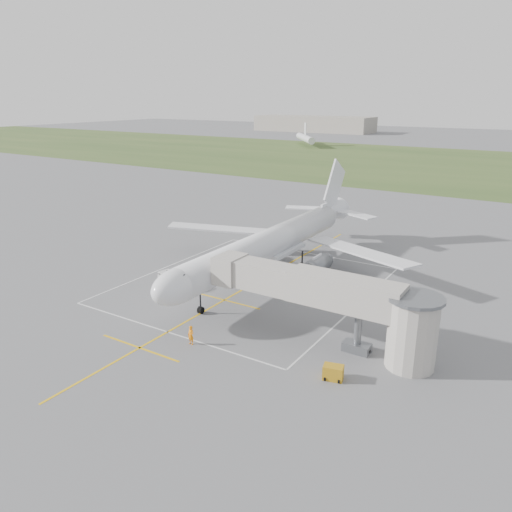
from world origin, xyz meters
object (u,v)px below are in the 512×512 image
Objects in this scene: gpu_unit at (333,373)px; ramp_worker_wing at (229,253)px; baggage_cart at (170,280)px; ramp_worker_nose at (191,335)px; jet_bridge at (337,301)px; airliner at (271,243)px.

gpu_unit is 34.88m from ramp_worker_wing.
gpu_unit is 0.61× the size of baggage_cart.
ramp_worker_nose is (11.91, -10.37, -0.05)m from baggage_cart.
jet_bridge reaches higher than baggage_cart.
jet_bridge is 7.42× the size of baggage_cart.
baggage_cart is (-26.25, 8.79, 0.38)m from gpu_unit.
baggage_cart is (-23.88, 3.12, -3.73)m from jet_bridge.
ramp_worker_nose is (-14.34, -1.58, 0.33)m from gpu_unit.
jet_bridge is at bearing 36.56° from ramp_worker_nose.
ramp_worker_nose is (-11.98, -7.25, -3.78)m from jet_bridge.
baggage_cart is at bearing 144.31° from ramp_worker_nose.
gpu_unit is (2.36, -5.67, -4.11)m from jet_bridge.
ramp_worker_wing is (-24.36, 16.76, -3.79)m from jet_bridge.
baggage_cart is 1.65× the size of ramp_worker_wing.
gpu_unit is (18.08, -19.92, -3.76)m from airliner.
ramp_worker_nose is 27.01m from ramp_worker_wing.
ramp_worker_wing is at bearing 126.36° from gpu_unit.
baggage_cart reaches higher than ramp_worker_wing.
jet_bridge reaches higher than ramp_worker_wing.
airliner is 14.82× the size of baggage_cart.
airliner is at bearing 66.18° from baggage_cart.
baggage_cart reaches higher than gpu_unit.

